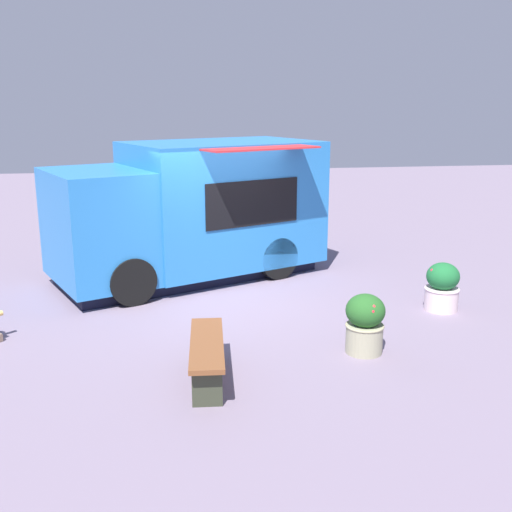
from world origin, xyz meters
TOP-DOWN VIEW (x-y plane):
  - ground_plane at (0.00, 0.00)m, footprint 40.00×40.00m
  - food_truck at (0.48, -1.34)m, footprint 5.46×4.01m
  - planter_flowering_near at (-3.38, 1.29)m, footprint 0.56×0.56m
  - planter_flowering_far at (-1.57, 2.76)m, footprint 0.53×0.53m
  - plaza_bench at (0.59, 3.26)m, footprint 0.53×1.65m

SIDE VIEW (x-z plane):
  - ground_plane at x=0.00m, z-range 0.00..0.00m
  - plaza_bench at x=0.59m, z-range 0.12..0.62m
  - planter_flowering_near at x=-3.38m, z-range -0.01..0.78m
  - planter_flowering_far at x=-1.57m, z-range 0.01..0.83m
  - food_truck at x=0.48m, z-range -0.04..2.52m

